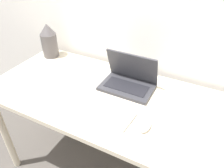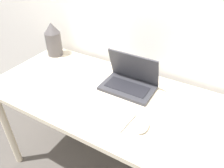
{
  "view_description": "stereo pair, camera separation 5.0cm",
  "coord_description": "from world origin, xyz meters",
  "px_view_note": "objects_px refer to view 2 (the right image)",
  "views": [
    {
      "loc": [
        0.5,
        -0.56,
        1.57
      ],
      "look_at": [
        0.04,
        0.34,
        0.86
      ],
      "focal_mm": 35.0,
      "sensor_mm": 36.0,
      "label": 1
    },
    {
      "loc": [
        0.54,
        -0.53,
        1.57
      ],
      "look_at": [
        0.04,
        0.34,
        0.86
      ],
      "focal_mm": 35.0,
      "sensor_mm": 36.0,
      "label": 2
    }
  ],
  "objects_px": {
    "laptop": "(130,80)",
    "vase": "(53,39)",
    "mouse": "(143,127)",
    "keyboard": "(94,107)"
  },
  "relations": [
    {
      "from": "vase",
      "to": "keyboard",
      "type": "bearing_deg",
      "value": -31.27
    },
    {
      "from": "laptop",
      "to": "mouse",
      "type": "xyz_separation_m",
      "value": [
        0.22,
        -0.29,
        -0.03
      ]
    },
    {
      "from": "mouse",
      "to": "vase",
      "type": "distance_m",
      "value": 1.01
    },
    {
      "from": "mouse",
      "to": "vase",
      "type": "relative_size",
      "value": 0.37
    },
    {
      "from": "laptop",
      "to": "keyboard",
      "type": "bearing_deg",
      "value": -106.0
    },
    {
      "from": "keyboard",
      "to": "mouse",
      "type": "relative_size",
      "value": 4.69
    },
    {
      "from": "keyboard",
      "to": "mouse",
      "type": "distance_m",
      "value": 0.3
    },
    {
      "from": "laptop",
      "to": "vase",
      "type": "xyz_separation_m",
      "value": [
        -0.71,
        0.1,
        0.08
      ]
    },
    {
      "from": "mouse",
      "to": "vase",
      "type": "xyz_separation_m",
      "value": [
        -0.92,
        0.39,
        0.11
      ]
    },
    {
      "from": "vase",
      "to": "mouse",
      "type": "bearing_deg",
      "value": -22.94
    }
  ]
}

